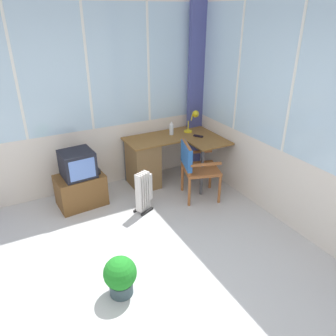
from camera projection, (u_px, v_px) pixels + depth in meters
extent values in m
cube|color=#BDBEBD|center=(129.00, 305.00, 3.10)|extent=(5.52, 5.76, 0.06)
cube|color=silver|center=(66.00, 163.00, 4.80)|extent=(4.52, 0.06, 0.93)
cube|color=silver|center=(53.00, 72.00, 4.23)|extent=(4.43, 0.06, 1.67)
cube|color=white|center=(15.00, 75.00, 4.04)|extent=(0.04, 0.07, 1.67)
cube|color=white|center=(87.00, 70.00, 4.42)|extent=(0.04, 0.07, 1.67)
cube|color=white|center=(147.00, 65.00, 4.80)|extent=(0.04, 0.07, 1.67)
cube|color=silver|center=(308.00, 201.00, 3.85)|extent=(0.06, 4.76, 0.93)
cube|color=silver|center=(332.00, 90.00, 3.28)|extent=(0.06, 4.67, 1.67)
cube|color=white|center=(295.00, 82.00, 3.66)|extent=(0.07, 0.04, 1.67)
cube|color=white|center=(240.00, 70.00, 4.42)|extent=(0.07, 0.04, 1.67)
cube|color=#474D8D|center=(197.00, 90.00, 5.23)|extent=(0.33, 0.09, 2.69)
cube|color=brown|center=(169.00, 137.00, 5.07)|extent=(1.39, 0.57, 0.02)
cube|color=brown|center=(210.00, 143.00, 4.84)|extent=(0.57, 0.45, 0.02)
cube|color=brown|center=(143.00, 164.00, 5.04)|extent=(0.40, 0.53, 0.70)
cylinder|color=#4C4C51|center=(202.00, 173.00, 4.76)|extent=(0.04, 0.04, 0.71)
cylinder|color=#4C4C51|center=(126.00, 160.00, 5.15)|extent=(0.04, 0.04, 0.71)
cylinder|color=yellow|center=(188.00, 131.00, 5.23)|extent=(0.13, 0.13, 0.02)
cylinder|color=yellow|center=(188.00, 126.00, 5.19)|extent=(0.02, 0.02, 0.16)
cylinder|color=yellow|center=(192.00, 116.00, 5.12)|extent=(0.02, 0.07, 0.16)
cone|color=yellow|center=(196.00, 114.00, 5.09)|extent=(0.14, 0.14, 0.12)
cube|color=black|center=(198.00, 136.00, 5.02)|extent=(0.12, 0.15, 0.02)
cylinder|color=silver|center=(171.00, 130.00, 5.08)|extent=(0.06, 0.06, 0.16)
cone|color=white|center=(172.00, 123.00, 5.04)|extent=(0.06, 0.06, 0.06)
cylinder|color=#9B582D|center=(220.00, 190.00, 4.61)|extent=(0.04, 0.04, 0.42)
cylinder|color=#9B582D|center=(210.00, 176.00, 5.00)|extent=(0.04, 0.04, 0.42)
cylinder|color=#9B582D|center=(189.00, 192.00, 4.54)|extent=(0.04, 0.04, 0.42)
cylinder|color=#9B582D|center=(182.00, 178.00, 4.93)|extent=(0.04, 0.04, 0.42)
cube|color=#9B582D|center=(201.00, 169.00, 4.67)|extent=(0.60, 0.60, 0.04)
cube|color=#9B582D|center=(186.00, 157.00, 4.54)|extent=(0.16, 0.42, 0.39)
cube|color=#2B5EA5|center=(186.00, 156.00, 4.53)|extent=(0.19, 0.45, 0.32)
cube|color=#9B582D|center=(206.00, 164.00, 4.39)|extent=(0.42, 0.17, 0.03)
cube|color=#9B582D|center=(197.00, 152.00, 4.78)|extent=(0.42, 0.17, 0.03)
cube|color=brown|center=(81.00, 190.00, 4.57)|extent=(0.67, 0.49, 0.45)
cube|color=black|center=(77.00, 164.00, 4.39)|extent=(0.45, 0.43, 0.36)
cube|color=#5D81D0|center=(82.00, 170.00, 4.23)|extent=(0.34, 0.03, 0.28)
cube|color=#262628|center=(89.00, 171.00, 4.52)|extent=(0.28, 0.24, 0.07)
cube|color=white|center=(138.00, 194.00, 4.31)|extent=(0.06, 0.10, 0.55)
cube|color=white|center=(141.00, 193.00, 4.34)|extent=(0.06, 0.10, 0.55)
cube|color=white|center=(143.00, 191.00, 4.37)|extent=(0.06, 0.10, 0.55)
cube|color=white|center=(145.00, 190.00, 4.40)|extent=(0.06, 0.10, 0.55)
cube|color=white|center=(147.00, 189.00, 4.43)|extent=(0.06, 0.10, 0.55)
cube|color=black|center=(147.00, 211.00, 4.46)|extent=(0.22, 0.12, 0.03)
cube|color=black|center=(140.00, 208.00, 4.54)|extent=(0.22, 0.12, 0.03)
cube|color=white|center=(149.00, 186.00, 4.45)|extent=(0.08, 0.10, 0.39)
cylinder|color=#3A4E53|center=(121.00, 288.00, 3.17)|extent=(0.23, 0.23, 0.14)
sphere|color=#208325|center=(120.00, 273.00, 3.09)|extent=(0.32, 0.32, 0.32)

